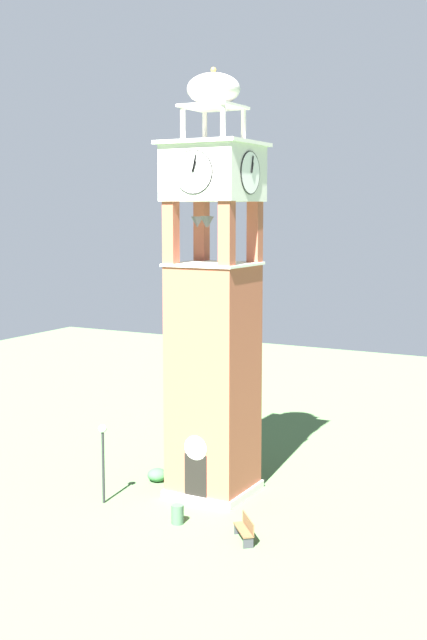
# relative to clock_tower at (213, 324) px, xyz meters

# --- Properties ---
(ground) EXTENTS (80.00, 80.00, 0.00)m
(ground) POSITION_rel_clock_tower_xyz_m (0.00, 0.00, -7.88)
(ground) COLOR #476B3D
(clock_tower) EXTENTS (3.91, 3.91, 19.05)m
(clock_tower) POSITION_rel_clock_tower_xyz_m (0.00, 0.00, 0.00)
(clock_tower) COLOR #9E4C38
(clock_tower) RESTS_ON ground
(park_bench) EXTENTS (1.38, 1.50, 0.95)m
(park_bench) POSITION_rel_clock_tower_xyz_m (3.73, -4.28, -7.40)
(park_bench) COLOR brown
(park_bench) RESTS_ON ground
(lamp_post) EXTENTS (0.36, 0.36, 3.57)m
(lamp_post) POSITION_rel_clock_tower_xyz_m (-3.66, -3.51, -5.38)
(lamp_post) COLOR black
(lamp_post) RESTS_ON ground
(trash_bin) EXTENTS (0.52, 0.52, 0.80)m
(trash_bin) POSITION_rel_clock_tower_xyz_m (0.48, -4.04, -7.48)
(trash_bin) COLOR #38513D
(trash_bin) RESTS_ON ground
(shrub_near_entry) EXTENTS (0.94, 0.94, 0.62)m
(shrub_near_entry) POSITION_rel_clock_tower_xyz_m (-3.11, 0.08, -7.57)
(shrub_near_entry) COLOR #336638
(shrub_near_entry) RESTS_ON ground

